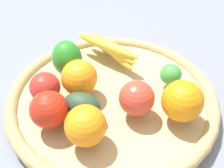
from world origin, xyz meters
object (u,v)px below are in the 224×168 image
(orange_1, at_px, (79,78))
(orange_0, at_px, (86,126))
(banana_bunch, at_px, (110,48))
(orange_2, at_px, (182,101))
(apple_1, at_px, (45,87))
(apple_0, at_px, (137,98))
(lime_0, at_px, (171,74))
(bell_pepper, at_px, (67,58))
(avocado, at_px, (82,105))
(apple_2, at_px, (49,110))

(orange_1, height_order, orange_0, orange_1)
(orange_1, relative_size, banana_bunch, 0.42)
(orange_2, xyz_separation_m, apple_1, (-0.25, 0.12, -0.01))
(apple_0, bearing_deg, orange_1, 136.99)
(banana_bunch, bearing_deg, lime_0, -53.55)
(orange_0, bearing_deg, orange_2, 1.66)
(orange_2, relative_size, bell_pepper, 0.95)
(apple_0, bearing_deg, orange_0, -159.26)
(lime_0, distance_m, banana_bunch, 0.17)
(lime_0, height_order, apple_0, apple_0)
(orange_1, bearing_deg, apple_1, -178.13)
(orange_0, height_order, bell_pepper, bell_pepper)
(orange_1, relative_size, bell_pepper, 0.91)
(orange_1, relative_size, avocado, 1.02)
(orange_0, height_order, avocado, orange_0)
(lime_0, bearing_deg, orange_0, -154.42)
(apple_0, xyz_separation_m, avocado, (-0.11, 0.02, -0.01))
(orange_1, distance_m, bell_pepper, 0.07)
(orange_0, xyz_separation_m, apple_0, (0.11, 0.04, -0.00))
(orange_0, bearing_deg, orange_1, 83.58)
(lime_0, relative_size, bell_pepper, 0.57)
(orange_1, height_order, apple_0, orange_1)
(banana_bunch, xyz_separation_m, apple_0, (-0.00, -0.20, 0.01))
(orange_1, height_order, apple_1, orange_1)
(banana_bunch, bearing_deg, avocado, -121.10)
(orange_1, height_order, avocado, orange_1)
(lime_0, xyz_separation_m, apple_0, (-0.10, -0.06, 0.01))
(orange_2, distance_m, lime_0, 0.10)
(bell_pepper, bearing_deg, banana_bunch, 109.33)
(orange_2, relative_size, lime_0, 1.67)
(orange_1, bearing_deg, bell_pepper, 101.32)
(apple_2, relative_size, bell_pepper, 0.85)
(apple_1, height_order, apple_0, apple_0)
(orange_2, height_order, apple_0, orange_2)
(orange_1, distance_m, banana_bunch, 0.15)
(apple_2, relative_size, avocado, 0.96)
(apple_2, distance_m, apple_1, 0.07)
(avocado, bearing_deg, apple_0, -10.90)
(banana_bunch, distance_m, bell_pepper, 0.12)
(bell_pepper, relative_size, apple_0, 1.20)
(banana_bunch, xyz_separation_m, bell_pepper, (-0.11, -0.04, 0.02))
(apple_0, bearing_deg, apple_1, 152.73)
(orange_2, height_order, apple_1, orange_2)
(orange_2, bearing_deg, bell_pepper, 133.82)
(orange_1, bearing_deg, avocado, -97.97)
(orange_2, bearing_deg, banana_bunch, 108.07)
(orange_0, xyz_separation_m, avocado, (0.01, 0.06, -0.01))
(orange_2, distance_m, banana_bunch, 0.25)
(orange_2, xyz_separation_m, banana_bunch, (-0.08, 0.24, -0.01))
(orange_1, relative_size, apple_0, 1.09)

